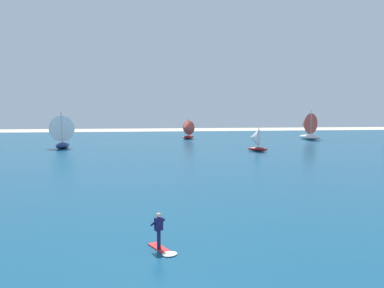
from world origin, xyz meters
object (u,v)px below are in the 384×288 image
at_px(sailboat_far_left, 307,126).
at_px(sailboat_center_horizon, 63,131).
at_px(sailboat_trailing, 187,129).
at_px(sailboat_leading, 255,140).
at_px(kitesurfer, 161,237).

xyz_separation_m(sailboat_far_left, sailboat_center_horizon, (-43.73, -10.05, -0.04)).
bearing_deg(sailboat_center_horizon, sailboat_trailing, 32.81).
bearing_deg(sailboat_trailing, sailboat_leading, -68.64).
distance_m(kitesurfer, sailboat_leading, 38.88).
bearing_deg(sailboat_trailing, kitesurfer, -96.43).
distance_m(sailboat_far_left, sailboat_center_horizon, 44.87).
height_order(sailboat_far_left, sailboat_center_horizon, sailboat_far_left).
height_order(kitesurfer, sailboat_trailing, sailboat_trailing).
xyz_separation_m(sailboat_leading, sailboat_center_horizon, (-28.53, 7.31, 0.96)).
xyz_separation_m(kitesurfer, sailboat_leading, (14.41, 36.10, 1.00)).
distance_m(sailboat_far_left, sailboat_leading, 23.09).
bearing_deg(sailboat_far_left, sailboat_center_horizon, -167.06).
xyz_separation_m(sailboat_trailing, sailboat_center_horizon, (-20.51, -13.22, 0.70)).
relative_size(sailboat_trailing, sailboat_center_horizon, 0.73).
xyz_separation_m(kitesurfer, sailboat_center_horizon, (-14.13, 43.41, 1.95)).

